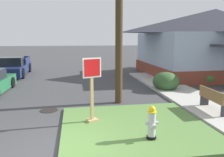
{
  "coord_description": "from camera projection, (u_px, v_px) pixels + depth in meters",
  "views": [
    {
      "loc": [
        0.37,
        -5.58,
        2.9
      ],
      "look_at": [
        1.76,
        2.67,
        1.4
      ],
      "focal_mm": 36.55,
      "sensor_mm": 36.0,
      "label": 1
    }
  ],
  "objects": [
    {
      "name": "ground_plane",
      "position": [
        62.0,
        152.0,
        5.87
      ],
      "size": [
        160.0,
        160.0,
        0.0
      ],
      "primitive_type": "plane",
      "color": "#3D3D3F"
    },
    {
      "name": "grass_corner_patch",
      "position": [
        134.0,
        126.0,
        7.51
      ],
      "size": [
        4.71,
        4.44,
        0.08
      ],
      "primitive_type": "cube",
      "color": "#567F3D",
      "rests_on": "ground"
    },
    {
      "name": "sidewalk_strip",
      "position": [
        184.0,
        95.0,
        11.54
      ],
      "size": [
        2.2,
        14.23,
        0.12
      ],
      "primitive_type": "cube",
      "color": "#B2AFA8",
      "rests_on": "ground"
    },
    {
      "name": "fire_hydrant",
      "position": [
        152.0,
        123.0,
        6.39
      ],
      "size": [
        0.38,
        0.34,
        0.97
      ],
      "color": "black",
      "rests_on": "grass_corner_patch"
    },
    {
      "name": "stop_sign",
      "position": [
        92.0,
        92.0,
        7.62
      ],
      "size": [
        0.62,
        0.38,
        2.19
      ],
      "color": "tan",
      "rests_on": "grass_corner_patch"
    },
    {
      "name": "manhole_cover",
      "position": [
        49.0,
        110.0,
        9.21
      ],
      "size": [
        0.7,
        0.7,
        0.02
      ],
      "primitive_type": "cylinder",
      "color": "black",
      "rests_on": "ground"
    },
    {
      "name": "pickup_truck_navy",
      "position": [
        13.0,
        68.0,
        17.68
      ],
      "size": [
        2.24,
        5.56,
        1.48
      ],
      "color": "#19234C",
      "rests_on": "ground"
    },
    {
      "name": "street_bench",
      "position": [
        213.0,
        99.0,
        8.78
      ],
      "size": [
        0.45,
        1.6,
        0.85
      ],
      "color": "brown",
      "rests_on": "sidewalk_strip"
    },
    {
      "name": "corner_house",
      "position": [
        214.0,
        42.0,
        17.84
      ],
      "size": [
        10.78,
        9.51,
        5.08
      ],
      "color": "brown",
      "rests_on": "ground"
    },
    {
      "name": "shrub_near_porch",
      "position": [
        206.0,
        78.0,
        14.36
      ],
      "size": [
        0.92,
        0.92,
        0.8
      ],
      "primitive_type": "ellipsoid",
      "color": "#346C2C",
      "rests_on": "ground"
    },
    {
      "name": "shrub_by_curb",
      "position": [
        166.0,
        81.0,
        12.61
      ],
      "size": [
        1.45,
        1.45,
        1.04
      ],
      "primitive_type": "ellipsoid",
      "color": "#34582D",
      "rests_on": "ground"
    }
  ]
}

